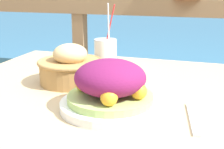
{
  "coord_description": "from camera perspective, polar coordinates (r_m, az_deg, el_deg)",
  "views": [
    {
      "loc": [
        0.3,
        -0.8,
        1.04
      ],
      "look_at": [
        0.04,
        0.0,
        0.79
      ],
      "focal_mm": 50.0,
      "sensor_mm": 36.0,
      "label": 1
    }
  ],
  "objects": [
    {
      "name": "fork",
      "position": [
        0.76,
        14.53,
        -7.74
      ],
      "size": [
        0.05,
        0.18,
        0.0
      ],
      "color": "silver",
      "rests_on": "patio_table"
    },
    {
      "name": "patio_table",
      "position": [
        0.94,
        -2.51,
        -9.07
      ],
      "size": [
        0.99,
        0.95,
        0.73
      ],
      "color": "tan",
      "rests_on": "ground_plane"
    },
    {
      "name": "bread_basket",
      "position": [
        1.0,
        -7.57,
        1.34
      ],
      "size": [
        0.21,
        0.21,
        0.13
      ],
      "color": "#AD7F47",
      "rests_on": "patio_table"
    },
    {
      "name": "railing_fence",
      "position": [
        1.78,
        7.81,
        5.01
      ],
      "size": [
        2.8,
        0.08,
        0.96
      ],
      "color": "#937551",
      "rests_on": "ground_plane"
    },
    {
      "name": "drink_glass",
      "position": [
        1.09,
        -1.19,
        3.37
      ],
      "size": [
        0.08,
        0.08,
        0.24
      ],
      "color": "silver",
      "rests_on": "patio_table"
    },
    {
      "name": "salad_plate",
      "position": [
        0.78,
        -0.3,
        -2.51
      ],
      "size": [
        0.26,
        0.26,
        0.13
      ],
      "color": "white",
      "rests_on": "patio_table"
    },
    {
      "name": "sea_backdrop",
      "position": [
        4.31,
        13.5,
        4.76
      ],
      "size": [
        12.0,
        4.0,
        0.42
      ],
      "color": "teal",
      "rests_on": "ground_plane"
    }
  ]
}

